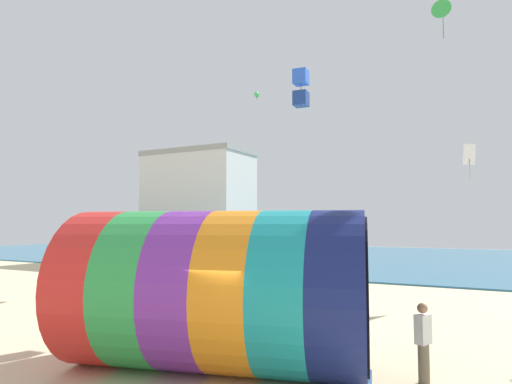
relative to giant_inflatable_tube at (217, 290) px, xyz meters
name	(u,v)px	position (x,y,z in m)	size (l,w,h in m)	color
ground_plane	(213,378)	(0.22, -0.48, -1.86)	(120.00, 120.00, 0.00)	beige
sea	(433,259)	(0.22, 37.23, -1.81)	(120.00, 40.00, 0.10)	teal
giant_inflatable_tube	(217,290)	(0.00, 0.00, 0.00)	(7.61, 5.36, 3.73)	red
kite_handler	(423,342)	(4.40, 1.36, -0.99)	(0.35, 0.42, 1.71)	#726651
kite_green_delta	(443,13)	(3.74, 15.19, 12.27)	(1.03, 1.09, 1.84)	green
kite_white_diamond	(469,155)	(4.74, 15.28, 4.91)	(0.59, 0.59, 1.71)	white
kite_blue_box	(301,88)	(-1.30, 8.44, 7.29)	(0.63, 0.63, 1.67)	blue
kite_green_parafoil	(257,95)	(-7.89, 16.83, 10.03)	(0.71, 0.97, 0.48)	green
promenade_building	(198,205)	(-19.97, 27.37, 3.41)	(10.21, 5.85, 10.52)	silver
cooler_box	(359,381)	(3.27, 0.37, -1.68)	(0.52, 0.36, 0.36)	#2659B2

